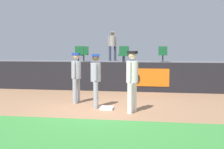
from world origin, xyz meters
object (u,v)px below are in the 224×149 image
player_runner_visitor (96,77)px  seat_back_left (84,53)px  seat_front_left (79,54)px  seat_back_right (163,53)px  seat_back_center (124,53)px  seat_front_center (123,54)px  spectator_hooded (113,44)px  first_base (107,108)px  player_fielder_home (132,77)px  player_coach_visitor (76,74)px

player_runner_visitor → seat_back_left: bearing=-172.5°
seat_front_left → seat_back_right: bearing=23.3°
seat_back_left → seat_back_center: size_ratio=1.00×
seat_front_left → seat_front_center: bearing=0.0°
spectator_hooded → seat_back_center: bearing=106.4°
first_base → seat_back_left: 7.79m
player_fielder_home → seat_back_right: size_ratio=2.16×
player_coach_visitor → seat_front_left: (-1.16, 4.45, 0.63)m
player_fielder_home → seat_front_left: seat_front_left is taller
player_coach_visitor → seat_back_right: 6.97m
player_fielder_home → player_coach_visitor: 2.38m
first_base → player_fielder_home: bearing=-19.3°
seat_back_right → seat_front_left: (-4.17, -1.80, -0.00)m
first_base → player_coach_visitor: size_ratio=0.23×
seat_back_left → seat_front_center: size_ratio=1.00×
seat_front_center → seat_back_center: size_ratio=1.00×
first_base → seat_back_left: size_ratio=0.48×
player_coach_visitor → spectator_hooded: size_ratio=1.00×
first_base → seat_back_right: bearing=76.1°
player_fielder_home → player_coach_visitor: player_fielder_home is taller
first_base → spectator_hooded: bearing=97.9°
player_fielder_home → spectator_hooded: (-1.98, 8.65, 1.13)m
first_base → player_coach_visitor: player_coach_visitor is taller
first_base → player_coach_visitor: (-1.24, 0.91, 0.96)m
seat_back_center → seat_back_left: bearing=-180.0°
player_runner_visitor → spectator_hooded: 8.25m
seat_front_left → first_base: bearing=-65.9°
seat_front_center → player_coach_visitor: bearing=-103.8°
seat_front_center → seat_back_left: bearing=143.7°
player_runner_visitor → seat_back_center: seat_back_center is taller
seat_back_center → seat_front_left: (-2.09, -1.80, -0.00)m
player_coach_visitor → player_fielder_home: bearing=64.7°
first_base → player_runner_visitor: bearing=149.1°
seat_back_left → seat_front_center: 3.04m
seat_back_right → seat_front_left: same height
player_coach_visitor → seat_back_right: size_ratio=2.06×
seat_front_center → seat_back_center: 1.81m
seat_back_center → seat_front_left: 2.76m
seat_front_left → spectator_hooded: (1.23, 3.00, 0.54)m
seat_back_center → spectator_hooded: size_ratio=0.48×
player_coach_visitor → seat_back_right: (3.01, 6.25, 0.63)m
seat_back_right → seat_front_center: bearing=-136.8°
seat_front_center → seat_back_right: bearing=43.2°
first_base → seat_back_right: size_ratio=0.48×
seat_back_left → first_base: bearing=-70.1°
player_fielder_home → seat_front_center: seat_front_center is taller
player_runner_visitor → seat_back_center: (0.10, 6.93, 0.65)m
player_runner_visitor → seat_back_left: 7.30m
player_coach_visitor → seat_front_left: size_ratio=2.06×
seat_back_right → seat_front_center: same height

